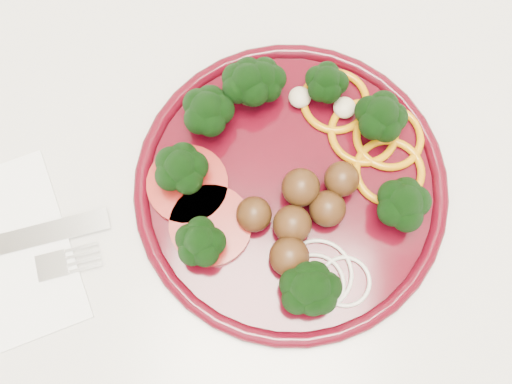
# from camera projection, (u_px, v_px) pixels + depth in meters

# --- Properties ---
(counter) EXTENTS (2.40, 0.60, 0.90)m
(counter) POSITION_uv_depth(u_px,v_px,m) (247.00, 277.00, 1.01)
(counter) COLOR beige
(counter) RESTS_ON ground
(plate) EXTENTS (0.28, 0.28, 0.06)m
(plate) POSITION_uv_depth(u_px,v_px,m) (290.00, 182.00, 0.56)
(plate) COLOR #3F040E
(plate) RESTS_ON counter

